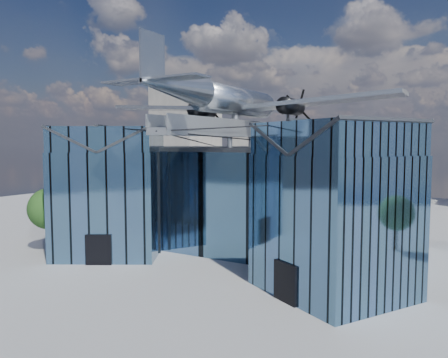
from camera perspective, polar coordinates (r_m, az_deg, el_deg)
The scene contains 5 objects.
ground_plane at distance 37.21m, azimuth -1.60°, elevation -11.34°, with size 120.00×120.00×0.00m, color gray.
museum at distance 41.07m, azimuth 2.72°, elevation -1.93°, with size 32.88×24.50×17.60m.
bg_towers at distance 82.61m, azimuth 18.40°, elevation 4.29°, with size 77.00×24.50×26.00m.
tree_plaza_w at distance 44.42m, azimuth -21.91°, elevation -3.64°, with size 4.68×4.68×6.05m.
tree_side_w at distance 59.40m, azimuth -15.93°, elevation -1.49°, with size 5.06×5.06×5.99m.
Camera 1 is at (19.13, -30.21, 10.30)m, focal length 35.00 mm.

